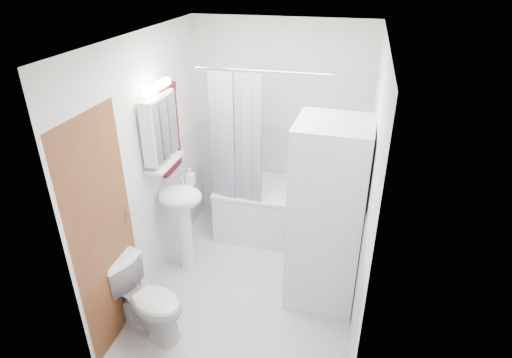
% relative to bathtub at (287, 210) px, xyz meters
% --- Properties ---
extents(floor, '(2.60, 2.60, 0.00)m').
position_rel_bathtub_xyz_m(floor, '(-0.17, -0.92, -0.34)').
color(floor, '#B9B9BD').
rests_on(floor, ground).
extents(room_walls, '(2.60, 2.60, 2.60)m').
position_rel_bathtub_xyz_m(room_walls, '(-0.17, -0.92, 1.15)').
color(room_walls, white).
rests_on(room_walls, ground).
extents(wainscot, '(1.98, 2.58, 2.58)m').
position_rel_bathtub_xyz_m(wainscot, '(-0.17, -0.63, 0.26)').
color(wainscot, white).
rests_on(wainscot, ground).
extents(door, '(0.05, 2.00, 2.00)m').
position_rel_bathtub_xyz_m(door, '(-1.12, -1.47, 0.66)').
color(door, brown).
rests_on(door, ground).
extents(bathtub, '(1.60, 0.76, 0.61)m').
position_rel_bathtub_xyz_m(bathtub, '(0.00, 0.00, 0.00)').
color(bathtub, white).
rests_on(bathtub, ground).
extents(tub_spout, '(0.04, 0.12, 0.04)m').
position_rel_bathtub_xyz_m(tub_spout, '(0.20, 0.33, 0.59)').
color(tub_spout, silver).
rests_on(tub_spout, room_walls).
extents(curtain_rod, '(1.78, 0.02, 0.02)m').
position_rel_bathtub_xyz_m(curtain_rod, '(-0.00, -0.32, 1.66)').
color(curtain_rod, silver).
rests_on(curtain_rod, room_walls).
extents(shower_curtain, '(0.55, 0.02, 1.45)m').
position_rel_bathtub_xyz_m(shower_curtain, '(-0.51, -0.32, 0.91)').
color(shower_curtain, '#132044').
rests_on(shower_curtain, curtain_rod).
extents(sink, '(0.44, 0.37, 1.04)m').
position_rel_bathtub_xyz_m(sink, '(-0.93, -0.84, 0.37)').
color(sink, white).
rests_on(sink, ground).
extents(medicine_cabinet, '(0.13, 0.50, 0.71)m').
position_rel_bathtub_xyz_m(medicine_cabinet, '(-1.08, -0.82, 1.23)').
color(medicine_cabinet, white).
rests_on(medicine_cabinet, room_walls).
extents(shelf, '(0.18, 0.54, 0.02)m').
position_rel_bathtub_xyz_m(shelf, '(-1.06, -0.82, 0.86)').
color(shelf, silver).
rests_on(shelf, room_walls).
extents(shower_caddy, '(0.22, 0.06, 0.02)m').
position_rel_bathtub_xyz_m(shower_caddy, '(0.25, 0.32, 0.81)').
color(shower_caddy, silver).
rests_on(shower_caddy, room_walls).
extents(towel, '(0.07, 0.37, 0.90)m').
position_rel_bathtub_xyz_m(towel, '(-1.11, -0.57, 1.11)').
color(towel, '#530F1C').
rests_on(towel, room_walls).
extents(washer_dryer, '(0.66, 0.65, 1.78)m').
position_rel_bathtub_xyz_m(washer_dryer, '(0.50, -0.92, 0.55)').
color(washer_dryer, white).
rests_on(washer_dryer, ground).
extents(toilet, '(0.77, 0.57, 0.68)m').
position_rel_bathtub_xyz_m(toilet, '(-0.89, -1.74, 0.00)').
color(toilet, white).
rests_on(toilet, ground).
extents(soap_pump, '(0.08, 0.17, 0.08)m').
position_rel_bathtub_xyz_m(soap_pump, '(-0.88, -0.67, 0.61)').
color(soap_pump, gray).
rests_on(soap_pump, sink).
extents(shelf_bottle, '(0.07, 0.18, 0.07)m').
position_rel_bathtub_xyz_m(shelf_bottle, '(-1.06, -0.97, 0.91)').
color(shelf_bottle, gray).
rests_on(shelf_bottle, shelf).
extents(shelf_cup, '(0.10, 0.09, 0.10)m').
position_rel_bathtub_xyz_m(shelf_cup, '(-1.06, -0.70, 0.93)').
color(shelf_cup, gray).
rests_on(shelf_cup, shelf).
extents(shampoo_a, '(0.13, 0.17, 0.13)m').
position_rel_bathtub_xyz_m(shampoo_a, '(0.18, 0.32, 0.89)').
color(shampoo_a, gray).
rests_on(shampoo_a, shower_caddy).
extents(shampoo_b, '(0.08, 0.21, 0.08)m').
position_rel_bathtub_xyz_m(shampoo_b, '(0.30, 0.32, 0.86)').
color(shampoo_b, navy).
rests_on(shampoo_b, shower_caddy).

